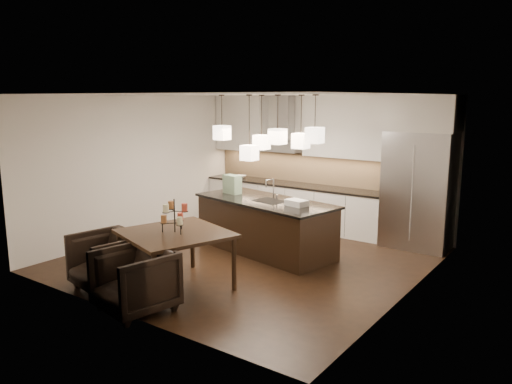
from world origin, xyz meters
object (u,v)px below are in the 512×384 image
Objects in this scene: refrigerator at (418,190)px; armchair_left at (107,261)px; island_body at (265,227)px; armchair_right at (135,281)px; dining_table at (176,259)px.

refrigerator reaches higher than armchair_left.
refrigerator reaches higher than island_body.
island_body reaches higher than armchair_right.
island_body is 3.13m from armchair_right.
refrigerator is 2.35× the size of armchair_right.
refrigerator is at bearing 79.37° from dining_table.
island_body is 2.83× the size of armchair_right.
island_body is at bearing 83.41° from armchair_left.
armchair_right is at bearing -77.17° from island_body.
armchair_left is at bearing -122.77° from refrigerator.
armchair_left is 0.99× the size of armchair_right.
refrigerator is at bearing 67.62° from armchair_left.
armchair_right is (0.95, -0.31, 0.00)m from armchair_left.
armchair_left is (-0.78, -0.62, -0.00)m from dining_table.
island_body is 1.87× the size of dining_table.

